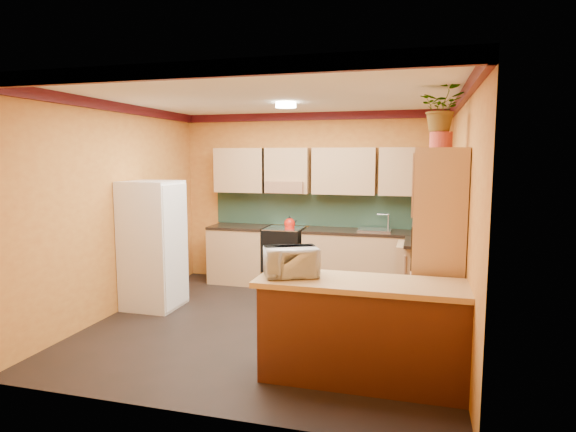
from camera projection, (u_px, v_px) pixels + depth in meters
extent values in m
plane|color=black|center=(273.00, 325.00, 5.80)|extent=(4.20, 4.20, 0.00)
cube|color=white|center=(272.00, 96.00, 5.47)|extent=(4.20, 4.20, 0.04)
cube|color=gold|center=(311.00, 199.00, 7.64)|extent=(4.20, 0.04, 2.70)
cube|color=gold|center=(190.00, 246.00, 3.63)|extent=(4.20, 0.04, 2.70)
cube|color=gold|center=(116.00, 209.00, 6.19)|extent=(0.04, 4.20, 2.70)
cube|color=gold|center=(462.00, 220.00, 5.08)|extent=(0.04, 4.20, 2.70)
cube|color=#1D362A|center=(326.00, 210.00, 7.59)|extent=(3.70, 0.02, 0.53)
cube|color=#1D362A|center=(452.00, 219.00, 6.45)|extent=(0.02, 1.40, 0.53)
cube|color=tan|center=(315.00, 171.00, 7.40)|extent=(3.10, 0.34, 0.70)
cylinder|color=white|center=(286.00, 105.00, 6.05)|extent=(0.26, 0.26, 0.06)
cube|color=tan|center=(323.00, 260.00, 7.40)|extent=(3.65, 0.60, 0.88)
cube|color=black|center=(324.00, 230.00, 7.34)|extent=(3.65, 0.62, 0.04)
cube|color=black|center=(284.00, 257.00, 7.56)|extent=(0.58, 0.58, 0.91)
cube|color=silver|center=(375.00, 230.00, 7.13)|extent=(0.48, 0.40, 0.03)
cube|color=tan|center=(428.00, 278.00, 6.29)|extent=(0.60, 0.80, 0.88)
cube|color=black|center=(429.00, 243.00, 6.24)|extent=(0.62, 0.80, 0.04)
cube|color=white|center=(153.00, 245.00, 6.41)|extent=(0.68, 0.66, 1.70)
cube|color=tan|center=(437.00, 253.00, 4.87)|extent=(0.48, 0.90, 2.10)
cylinder|color=#AF3A2A|center=(441.00, 140.00, 4.78)|extent=(0.22, 0.22, 0.16)
imported|color=tan|center=(442.00, 108.00, 4.74)|extent=(0.46, 0.41, 0.46)
cube|color=#512313|center=(362.00, 334.00, 4.29)|extent=(1.80, 0.55, 0.88)
cube|color=tan|center=(363.00, 284.00, 4.24)|extent=(1.90, 0.65, 0.05)
imported|color=white|center=(291.00, 262.00, 4.39)|extent=(0.57, 0.50, 0.27)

